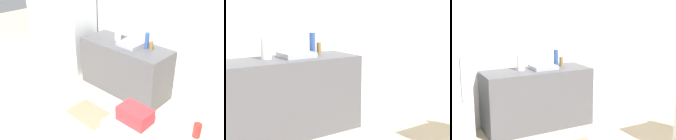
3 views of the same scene
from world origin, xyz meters
TOP-DOWN VIEW (x-y plane):
  - wall_back at (0.00, 2.80)m, footprint 8.00×0.06m
  - refrigerator at (-1.52, 2.44)m, footprint 0.58×0.60m
  - counter at (-0.24, 2.43)m, footprint 1.59×0.62m
  - sink_basin at (-0.13, 2.44)m, footprint 0.36×0.33m
  - bottle_tall at (0.12, 2.52)m, footprint 0.07×0.07m
  - bottle_short at (0.21, 2.52)m, footprint 0.06×0.06m
  - basket at (1.27, 0.77)m, footprint 0.27×0.18m
  - jar at (1.73, 0.94)m, footprint 0.06×0.06m
  - paper_towel_roll at (-0.47, 2.50)m, footprint 0.11×0.11m
  - kitchen_rug at (-0.16, 1.50)m, footprint 0.69×0.46m

SIDE VIEW (x-z plane):
  - kitchen_rug at x=-0.16m, z-range 0.00..0.01m
  - counter at x=-0.24m, z-range 0.00..0.88m
  - refrigerator at x=-1.52m, z-range 0.00..1.58m
  - sink_basin at x=-0.13m, z-range 0.88..0.94m
  - bottle_short at x=0.21m, z-range 0.88..1.02m
  - paper_towel_roll at x=-0.47m, z-range 0.88..1.11m
  - bottle_tall at x=0.12m, z-range 0.88..1.14m
  - jar at x=1.73m, z-range 1.09..1.21m
  - basket at x=1.27m, z-range 1.09..1.22m
  - wall_back at x=0.00m, z-range 0.00..2.60m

